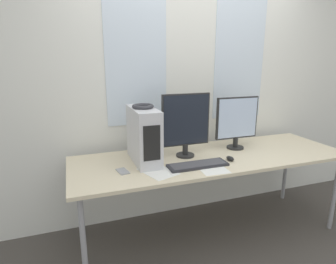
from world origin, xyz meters
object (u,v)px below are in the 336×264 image
at_px(mouse, 230,158).
at_px(cell_phone, 123,171).
at_px(keyboard, 198,165).
at_px(headphones, 143,106).
at_px(pc_tower, 144,135).
at_px(monitor_main, 186,123).
at_px(monitor_right_near, 237,121).

xyz_separation_m(mouse, cell_phone, (-0.91, 0.05, -0.01)).
bearing_deg(keyboard, headphones, 145.50).
height_order(keyboard, mouse, mouse).
xyz_separation_m(pc_tower, mouse, (0.69, -0.23, -0.21)).
height_order(monitor_main, monitor_right_near, monitor_main).
bearing_deg(monitor_main, headphones, -179.93).
bearing_deg(cell_phone, monitor_main, 5.46).
xyz_separation_m(pc_tower, keyboard, (0.38, -0.26, -0.22)).
height_order(pc_tower, cell_phone, pc_tower).
bearing_deg(headphones, pc_tower, -90.00).
relative_size(keyboard, mouse, 5.46).
relative_size(monitor_right_near, mouse, 5.52).
distance_m(monitor_right_near, keyboard, 0.68).
height_order(monitor_right_near, mouse, monitor_right_near).
relative_size(monitor_main, keyboard, 1.13).
bearing_deg(monitor_main, pc_tower, -179.81).
xyz_separation_m(headphones, mouse, (0.69, -0.23, -0.45)).
height_order(pc_tower, mouse, pc_tower).
xyz_separation_m(monitor_main, keyboard, (0.00, -0.26, -0.29)).
relative_size(pc_tower, cell_phone, 3.59).
height_order(headphones, monitor_main, monitor_main).
distance_m(headphones, mouse, 0.86).
bearing_deg(cell_phone, keyboard, -19.13).
distance_m(pc_tower, monitor_main, 0.38).
bearing_deg(mouse, pc_tower, 161.67).
bearing_deg(keyboard, cell_phone, 172.05).
bearing_deg(monitor_main, keyboard, -89.99).
bearing_deg(pc_tower, cell_phone, -140.77).
xyz_separation_m(pc_tower, monitor_main, (0.38, 0.00, 0.07)).
height_order(pc_tower, monitor_main, monitor_main).
bearing_deg(pc_tower, headphones, 90.00).
bearing_deg(monitor_right_near, cell_phone, -168.77).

